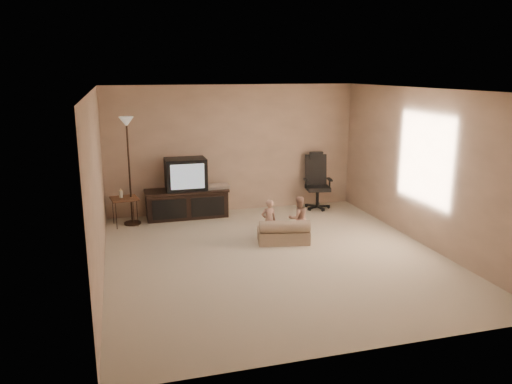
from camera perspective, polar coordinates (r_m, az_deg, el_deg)
floor at (r=7.68m, az=2.14°, el=-7.38°), size 5.50×5.50×0.00m
room_shell at (r=7.27m, az=2.24°, el=3.86°), size 5.50×5.50×5.50m
tv_stand at (r=9.66m, az=-7.93°, el=-0.09°), size 1.61×0.59×1.15m
office_chair at (r=10.29m, az=6.97°, el=0.42°), size 0.61×0.63×1.14m
side_table at (r=9.35m, az=-14.86°, el=-0.75°), size 0.53×0.53×0.70m
floor_lamp at (r=9.20m, az=-14.44°, el=5.02°), size 0.31×0.31×1.97m
child_sofa at (r=8.22m, az=3.19°, el=-4.72°), size 0.91×0.63×0.41m
toddler_left at (r=8.21m, az=1.46°, el=-3.30°), size 0.28×0.22×0.72m
toddler_right at (r=8.35m, az=4.87°, el=-2.97°), size 0.37×0.21×0.74m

